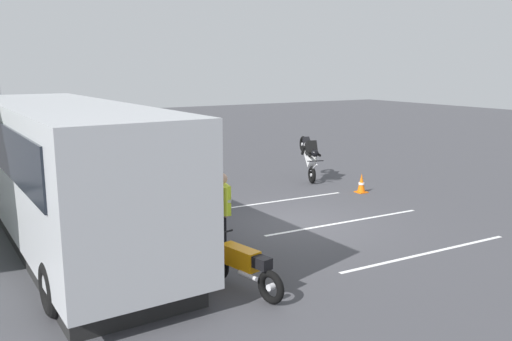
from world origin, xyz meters
name	(u,v)px	position (x,y,z in m)	size (l,w,h in m)	color
ground_plane	(292,223)	(0.00, 0.00, 0.00)	(80.00, 80.00, 0.00)	#424247
tour_bus	(68,176)	(1.09, 5.32, 1.64)	(9.67, 2.85, 3.25)	#B7BABF
spectator_far_left	(222,205)	(-1.03, 2.57, 1.07)	(0.58, 0.37, 1.79)	black
spectator_left	(193,198)	(0.20, 2.70, 0.98)	(0.57, 0.33, 1.67)	#473823
spectator_centre	(171,186)	(1.34, 2.80, 1.07)	(0.58, 0.37, 1.79)	black
spectator_right	(157,177)	(2.63, 2.67, 1.05)	(0.57, 0.32, 1.76)	black
parked_motorcycle_silver	(243,266)	(-3.03, 3.19, 0.48)	(2.03, 0.69, 0.99)	black
stunt_motorcycle	(309,154)	(3.96, -3.52, 0.99)	(1.96, 0.95, 1.66)	black
flagpole	(0,102)	(8.78, 5.84, 2.89)	(0.78, 0.36, 5.87)	silver
traffic_cone	(361,183)	(1.70, -3.95, 0.30)	(0.34, 0.34, 0.63)	orange
bay_line_a	(428,253)	(-3.40, -1.28, 0.00)	(0.31, 4.84, 0.01)	white
bay_line_b	(345,222)	(-0.63, -1.28, 0.00)	(0.31, 4.89, 0.01)	white
bay_line_c	(286,200)	(2.13, -1.28, 0.00)	(0.27, 4.03, 0.01)	white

